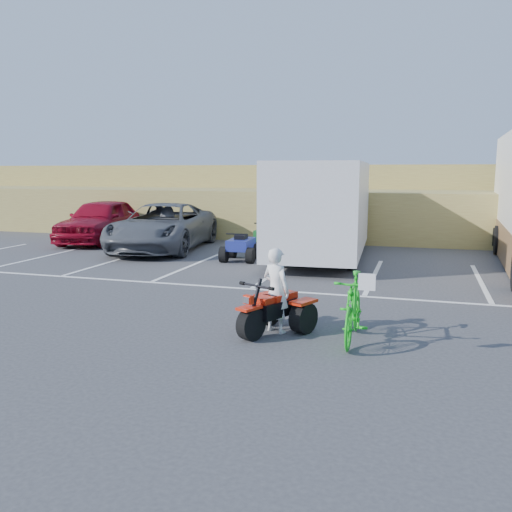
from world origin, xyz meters
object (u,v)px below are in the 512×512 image
(cargo_trailer, at_px, (322,207))
(quad_atv_green, at_px, (270,251))
(grey_pickup, at_px, (163,227))
(green_dirt_bike, at_px, (353,308))
(rider, at_px, (276,290))
(red_trike_atv, at_px, (270,333))
(quad_atv_blue, at_px, (241,260))
(red_car, at_px, (101,220))

(cargo_trailer, distance_m, quad_atv_green, 2.90)
(grey_pickup, bearing_deg, green_dirt_bike, -55.33)
(rider, xyz_separation_m, cargo_trailer, (-0.66, 8.08, 0.92))
(red_trike_atv, bearing_deg, quad_atv_green, 130.57)
(rider, bearing_deg, quad_atv_green, -48.85)
(cargo_trailer, bearing_deg, red_trike_atv, -89.13)
(cargo_trailer, bearing_deg, rider, -88.62)
(quad_atv_blue, bearing_deg, red_car, 155.25)
(rider, distance_m, red_car, 13.93)
(green_dirt_bike, bearing_deg, rider, 173.83)
(green_dirt_bike, height_order, grey_pickup, grey_pickup)
(grey_pickup, relative_size, red_car, 1.18)
(quad_atv_blue, bearing_deg, green_dirt_bike, -61.73)
(green_dirt_bike, relative_size, quad_atv_blue, 1.33)
(green_dirt_bike, height_order, quad_atv_blue, green_dirt_bike)
(green_dirt_bike, xyz_separation_m, grey_pickup, (-7.90, 8.75, 0.26))
(rider, relative_size, cargo_trailer, 0.22)
(red_trike_atv, xyz_separation_m, cargo_trailer, (-0.60, 8.22, 1.67))
(grey_pickup, xyz_separation_m, quad_atv_green, (3.82, 0.67, -0.83))
(red_trike_atv, bearing_deg, cargo_trailer, 119.08)
(green_dirt_bike, distance_m, quad_atv_blue, 8.52)
(quad_atv_blue, bearing_deg, cargo_trailer, 18.83)
(grey_pickup, height_order, quad_atv_green, grey_pickup)
(red_trike_atv, relative_size, quad_atv_green, 0.89)
(rider, height_order, green_dirt_bike, rider)
(cargo_trailer, relative_size, quad_atv_green, 4.10)
(red_car, relative_size, quad_atv_blue, 3.54)
(grey_pickup, height_order, red_car, red_car)
(grey_pickup, height_order, cargo_trailer, cargo_trailer)
(cargo_trailer, bearing_deg, red_car, 165.93)
(green_dirt_bike, xyz_separation_m, quad_atv_green, (-4.07, 9.42, -0.57))
(red_trike_atv, height_order, green_dirt_bike, green_dirt_bike)
(green_dirt_bike, height_order, cargo_trailer, cargo_trailer)
(red_car, xyz_separation_m, quad_atv_green, (7.17, -0.55, -0.86))
(grey_pickup, xyz_separation_m, quad_atv_blue, (3.48, -1.49, -0.83))
(red_car, height_order, quad_atv_green, red_car)
(grey_pickup, bearing_deg, red_trike_atv, -60.93)
(rider, bearing_deg, red_trike_atv, 90.00)
(green_dirt_bike, relative_size, grey_pickup, 0.32)
(quad_atv_green, bearing_deg, quad_atv_blue, -98.16)
(quad_atv_green, bearing_deg, green_dirt_bike, -65.60)
(cargo_trailer, xyz_separation_m, quad_atv_blue, (-2.39, -0.96, -1.67))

